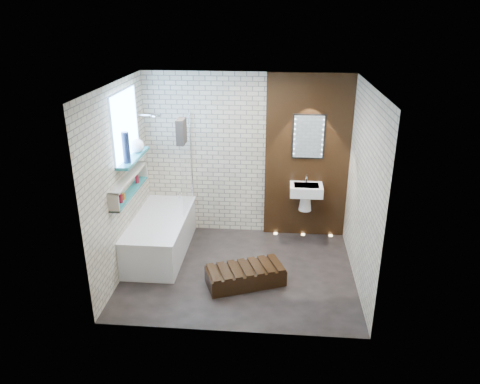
# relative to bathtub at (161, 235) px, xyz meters

# --- Properties ---
(ground) EXTENTS (3.20, 3.20, 0.00)m
(ground) POSITION_rel_bathtub_xyz_m (1.22, -0.45, -0.29)
(ground) COLOR black
(ground) RESTS_ON ground
(room_shell) EXTENTS (3.24, 3.20, 2.60)m
(room_shell) POSITION_rel_bathtub_xyz_m (1.22, -0.45, 1.01)
(room_shell) COLOR #B4A78F
(room_shell) RESTS_ON ground
(walnut_panel) EXTENTS (1.30, 0.06, 2.60)m
(walnut_panel) POSITION_rel_bathtub_xyz_m (2.17, 0.82, 1.01)
(walnut_panel) COLOR black
(walnut_panel) RESTS_ON ground
(clerestory_window) EXTENTS (0.18, 1.00, 0.94)m
(clerestory_window) POSITION_rel_bathtub_xyz_m (-0.34, -0.10, 1.61)
(clerestory_window) COLOR #7FADE0
(clerestory_window) RESTS_ON room_shell
(display_niche) EXTENTS (0.14, 1.30, 0.26)m
(display_niche) POSITION_rel_bathtub_xyz_m (-0.31, -0.30, 0.91)
(display_niche) COLOR #22777C
(display_niche) RESTS_ON room_shell
(bathtub) EXTENTS (0.79, 1.74, 0.70)m
(bathtub) POSITION_rel_bathtub_xyz_m (0.00, 0.00, 0.00)
(bathtub) COLOR white
(bathtub) RESTS_ON ground
(bath_screen) EXTENTS (0.01, 0.78, 1.40)m
(bath_screen) POSITION_rel_bathtub_xyz_m (0.35, 0.44, 0.99)
(bath_screen) COLOR white
(bath_screen) RESTS_ON bathtub
(towel) EXTENTS (0.11, 0.27, 0.36)m
(towel) POSITION_rel_bathtub_xyz_m (0.35, 0.17, 1.56)
(towel) COLOR black
(towel) RESTS_ON bath_screen
(shower_head) EXTENTS (0.18, 0.18, 0.02)m
(shower_head) POSITION_rel_bathtub_xyz_m (-0.08, 0.50, 1.71)
(shower_head) COLOR silver
(shower_head) RESTS_ON room_shell
(washbasin) EXTENTS (0.50, 0.36, 0.58)m
(washbasin) POSITION_rel_bathtub_xyz_m (2.17, 0.62, 0.50)
(washbasin) COLOR white
(washbasin) RESTS_ON walnut_panel
(led_mirror) EXTENTS (0.50, 0.02, 0.70)m
(led_mirror) POSITION_rel_bathtub_xyz_m (2.17, 0.78, 1.36)
(led_mirror) COLOR black
(led_mirror) RESTS_ON walnut_panel
(walnut_step) EXTENTS (1.12, 0.80, 0.23)m
(walnut_step) POSITION_rel_bathtub_xyz_m (1.34, -0.75, -0.18)
(walnut_step) COLOR black
(walnut_step) RESTS_ON ground
(niche_bottles) EXTENTS (0.05, 0.77, 0.13)m
(niche_bottles) POSITION_rel_bathtub_xyz_m (-0.31, -0.37, 0.87)
(niche_bottles) COLOR #B66F1C
(niche_bottles) RESTS_ON display_niche
(sill_vases) EXTENTS (0.19, 0.62, 0.42)m
(sill_vases) POSITION_rel_bathtub_xyz_m (-0.28, -0.07, 1.40)
(sill_vases) COLOR #141F38
(sill_vases) RESTS_ON clerestory_window
(floor_uplights) EXTENTS (0.96, 0.06, 0.01)m
(floor_uplights) POSITION_rel_bathtub_xyz_m (2.17, 0.75, -0.29)
(floor_uplights) COLOR #FFD899
(floor_uplights) RESTS_ON ground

